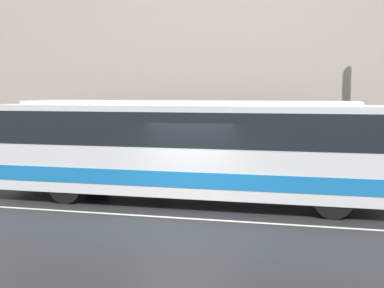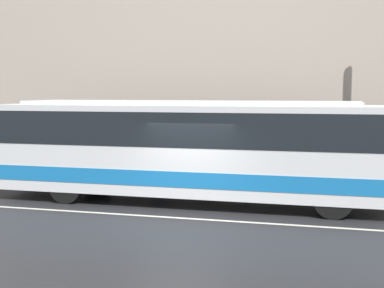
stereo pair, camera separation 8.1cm
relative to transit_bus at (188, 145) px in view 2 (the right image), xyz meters
name	(u,v)px [view 2 (the right image)]	position (x,y,z in m)	size (l,w,h in m)	color
ground_plane	(182,218)	(0.41, -2.07, -1.75)	(60.00, 60.00, 0.00)	#262628
sidewalk	(222,183)	(0.41, 3.23, -1.67)	(60.00, 2.59, 0.15)	gray
building_facade	(231,40)	(0.41, 4.66, 3.58)	(60.00, 0.35, 11.04)	#B7A899
lane_stripe	(182,218)	(0.41, -2.07, -1.74)	(54.00, 0.14, 0.01)	beige
transit_bus	(188,145)	(0.00, 0.00, 0.00)	(11.84, 2.53, 3.10)	white
pedestrian_waiting	(158,160)	(-1.82, 2.61, -0.84)	(0.36, 0.36, 1.62)	#333338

